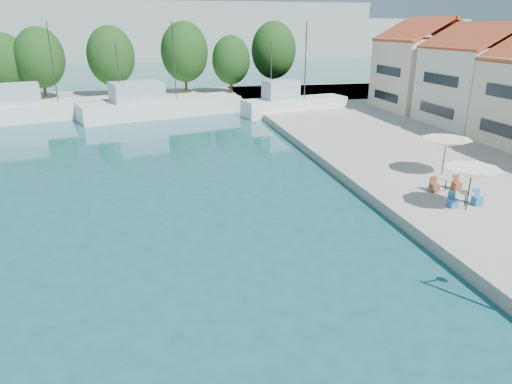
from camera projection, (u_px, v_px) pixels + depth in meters
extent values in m
cube|color=#A6A196|center=(131.00, 100.00, 59.40)|extent=(90.00, 16.00, 0.60)
cube|color=#9CAA9D|center=(63.00, 31.00, 137.50)|extent=(180.00, 40.00, 16.00)
cube|color=#9CAA9D|center=(271.00, 36.00, 171.04)|extent=(140.00, 40.00, 12.00)
cube|color=white|center=(478.00, 86.00, 41.82)|extent=(8.00, 8.50, 7.00)
pyramid|color=#AC4E26|center=(488.00, 25.00, 40.01)|extent=(8.40, 8.80, 1.80)
cube|color=#F7E0C5|center=(424.00, 74.00, 49.99)|extent=(8.60, 8.50, 7.50)
pyramid|color=#AC4E26|center=(430.00, 20.00, 48.10)|extent=(9.00, 8.80, 1.80)
cube|color=silver|center=(43.00, 113.00, 48.24)|extent=(17.06, 8.33, 2.20)
cube|color=#98AEBC|center=(13.00, 94.00, 46.46)|extent=(5.63, 4.45, 2.00)
cylinder|color=#2D2D2D|center=(52.00, 62.00, 47.22)|extent=(0.12, 0.12, 8.00)
cube|color=silver|center=(162.00, 109.00, 50.12)|extent=(17.90, 9.40, 2.20)
cube|color=#98AEBC|center=(137.00, 92.00, 48.19)|extent=(5.99, 4.84, 2.00)
cylinder|color=#2D2D2D|center=(174.00, 61.00, 49.19)|extent=(0.12, 0.12, 8.00)
cylinder|color=#2D2D2D|center=(118.00, 73.00, 46.69)|extent=(0.10, 0.10, 6.00)
cube|color=white|center=(295.00, 108.00, 50.95)|extent=(12.29, 5.43, 2.20)
cube|color=#98AEBC|center=(281.00, 90.00, 49.55)|extent=(3.98, 3.05, 2.00)
cylinder|color=#2D2D2D|center=(306.00, 60.00, 49.68)|extent=(0.12, 0.12, 8.00)
cylinder|color=#2D2D2D|center=(271.00, 71.00, 48.40)|extent=(0.10, 0.10, 6.00)
cylinder|color=#3F2B19|center=(9.00, 85.00, 57.07)|extent=(0.36, 0.36, 3.57)
ellipsoid|color=#153711|center=(5.00, 61.00, 56.09)|extent=(5.42, 5.42, 6.78)
cylinder|color=#3F2B19|center=(44.00, 83.00, 57.42)|extent=(0.36, 0.36, 3.89)
ellipsoid|color=#153711|center=(40.00, 58.00, 56.35)|extent=(5.92, 5.92, 7.40)
cylinder|color=#3F2B19|center=(113.00, 81.00, 59.65)|extent=(0.36, 0.36, 3.95)
ellipsoid|color=#153711|center=(111.00, 56.00, 58.58)|extent=(6.01, 6.01, 7.51)
cylinder|color=#3F2B19|center=(186.00, 77.00, 62.86)|extent=(0.36, 0.36, 4.19)
ellipsoid|color=#153711|center=(185.00, 52.00, 61.72)|extent=(6.37, 6.37, 7.96)
cylinder|color=#3F2B19|center=(231.00, 81.00, 62.67)|extent=(0.36, 0.36, 3.40)
ellipsoid|color=#153711|center=(231.00, 60.00, 61.74)|extent=(5.16, 5.16, 6.45)
cylinder|color=#3F2B19|center=(273.00, 74.00, 66.70)|extent=(0.36, 0.36, 4.21)
ellipsoid|color=#153711|center=(274.00, 50.00, 65.55)|extent=(6.41, 6.41, 8.01)
cylinder|color=black|center=(469.00, 189.00, 22.46)|extent=(0.06, 0.06, 2.21)
cone|color=white|center=(472.00, 173.00, 22.17)|extent=(2.68, 2.68, 0.50)
cylinder|color=black|center=(444.00, 157.00, 27.98)|extent=(0.06, 0.06, 2.26)
cone|color=#F7E0C0|center=(446.00, 143.00, 27.68)|extent=(2.99, 2.99, 0.50)
cylinder|color=black|center=(465.00, 199.00, 23.16)|extent=(0.06, 0.06, 0.74)
cylinder|color=#C2BB8E|center=(467.00, 193.00, 23.03)|extent=(0.70, 0.70, 0.04)
cube|color=teal|center=(477.00, 201.00, 23.35)|extent=(0.42, 0.42, 0.46)
cube|color=teal|center=(453.00, 203.00, 23.06)|extent=(0.42, 0.42, 0.46)
cylinder|color=black|center=(446.00, 185.00, 25.35)|extent=(0.06, 0.06, 0.74)
cylinder|color=#C2BB8E|center=(447.00, 178.00, 25.22)|extent=(0.70, 0.70, 0.04)
cube|color=brown|center=(456.00, 186.00, 25.54)|extent=(0.42, 0.42, 0.46)
cube|color=brown|center=(434.00, 188.00, 25.25)|extent=(0.42, 0.42, 0.46)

